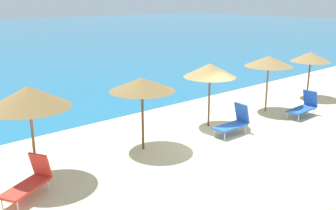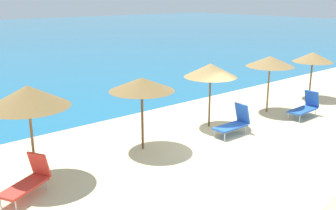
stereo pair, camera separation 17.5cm
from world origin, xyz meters
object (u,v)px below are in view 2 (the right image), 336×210
at_px(beach_umbrella_4, 270,61).
at_px(beach_umbrella_5, 313,57).
at_px(beach_umbrella_3, 210,70).
at_px(lounge_chair_1, 234,122).
at_px(lounge_chair_0, 305,107).
at_px(beach_umbrella_1, 28,96).
at_px(beach_umbrella_2, 142,85).
at_px(lounge_chair_3, 29,180).

relative_size(beach_umbrella_4, beach_umbrella_5, 1.07).
bearing_deg(beach_umbrella_3, beach_umbrella_4, -4.16).
bearing_deg(lounge_chair_1, lounge_chair_0, -97.01).
bearing_deg(beach_umbrella_3, beach_umbrella_1, -178.82).
relative_size(beach_umbrella_1, beach_umbrella_4, 1.09).
bearing_deg(beach_umbrella_4, beach_umbrella_1, 179.44).
bearing_deg(beach_umbrella_5, beach_umbrella_4, -179.25).
bearing_deg(beach_umbrella_3, beach_umbrella_2, -176.49).
distance_m(beach_umbrella_2, beach_umbrella_3, 3.55).
height_order(beach_umbrella_1, lounge_chair_1, beach_umbrella_1).
relative_size(beach_umbrella_2, beach_umbrella_4, 0.98).
height_order(beach_umbrella_1, beach_umbrella_3, beach_umbrella_1).
bearing_deg(beach_umbrella_3, lounge_chair_3, -173.31).
relative_size(beach_umbrella_4, lounge_chair_0, 1.54).
bearing_deg(beach_umbrella_5, beach_umbrella_2, -179.97).
bearing_deg(beach_umbrella_2, beach_umbrella_3, 3.51).
bearing_deg(beach_umbrella_2, beach_umbrella_1, 179.03).
relative_size(beach_umbrella_4, lounge_chair_1, 1.69).
distance_m(beach_umbrella_1, beach_umbrella_5, 14.67).
height_order(beach_umbrella_5, lounge_chair_3, beach_umbrella_5).
relative_size(beach_umbrella_3, beach_umbrella_5, 1.08).
bearing_deg(lounge_chair_1, beach_umbrella_4, -73.53).
bearing_deg(beach_umbrella_1, beach_umbrella_3, 1.18).
bearing_deg(lounge_chair_3, beach_umbrella_5, -114.89).
height_order(beach_umbrella_5, lounge_chair_0, beach_umbrella_5).
bearing_deg(beach_umbrella_1, beach_umbrella_4, -0.56).
xyz_separation_m(beach_umbrella_4, beach_umbrella_5, (3.72, 0.05, -0.18)).
height_order(lounge_chair_0, lounge_chair_3, lounge_chair_0).
distance_m(beach_umbrella_2, lounge_chair_3, 4.74).
distance_m(lounge_chair_0, lounge_chair_1, 4.20).
relative_size(beach_umbrella_1, beach_umbrella_5, 1.17).
distance_m(beach_umbrella_1, beach_umbrella_4, 10.94).
distance_m(beach_umbrella_1, beach_umbrella_2, 3.83).
bearing_deg(lounge_chair_0, beach_umbrella_5, -64.37).
bearing_deg(beach_umbrella_5, beach_umbrella_3, 178.34).
bearing_deg(beach_umbrella_3, lounge_chair_0, -23.29).
bearing_deg(beach_umbrella_4, lounge_chair_3, -176.68).
bearing_deg(lounge_chair_1, lounge_chair_3, 87.29).
xyz_separation_m(beach_umbrella_1, beach_umbrella_3, (7.37, 0.15, -0.19)).
bearing_deg(beach_umbrella_1, beach_umbrella_5, -0.23).
bearing_deg(beach_umbrella_2, lounge_chair_0, -11.63).
xyz_separation_m(beach_umbrella_4, lounge_chair_0, (0.65, -1.55, -1.90)).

